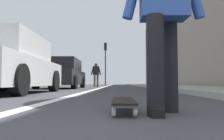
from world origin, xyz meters
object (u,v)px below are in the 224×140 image
object	(u,v)px
parked_car_near	(9,65)
skateboard	(123,102)
skater_person	(163,6)
parked_car_mid	(62,74)
pedestrian_distant	(96,73)
traffic_light	(105,56)

from	to	relation	value
parked_car_near	skateboard	bearing A→B (deg)	-142.30
skater_person	parked_car_mid	distance (m)	10.24
skateboard	pedestrian_distant	world-z (taller)	pedestrian_distant
skateboard	traffic_light	xyz separation A→B (m)	(22.45, 1.42, 3.06)
skater_person	parked_car_mid	bearing A→B (deg)	18.62
traffic_light	pedestrian_distant	distance (m)	8.64
skater_person	parked_car_mid	xyz separation A→B (m)	(9.70, 3.27, -0.22)
parked_car_near	parked_car_mid	world-z (taller)	parked_car_near
skater_person	parked_car_mid	world-z (taller)	skater_person
traffic_light	parked_car_near	bearing A→B (deg)	175.56
traffic_light	parked_car_mid	bearing A→B (deg)	173.35
traffic_light	pedestrian_distant	xyz separation A→B (m)	(-8.35, 0.20, -2.19)
skateboard	parked_car_mid	size ratio (longest dim) A/B	0.19
parked_car_near	parked_car_mid	distance (m)	5.84
skateboard	parked_car_mid	distance (m)	10.01
pedestrian_distant	traffic_light	bearing A→B (deg)	-1.34
skateboard	parked_car_mid	world-z (taller)	parked_car_mid
skateboard	pedestrian_distant	distance (m)	14.22
skater_person	traffic_light	distance (m)	22.78
pedestrian_distant	parked_car_near	bearing A→B (deg)	173.09
pedestrian_distant	skater_person	bearing A→B (deg)	-172.17
parked_car_mid	pedestrian_distant	bearing A→B (deg)	-16.07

